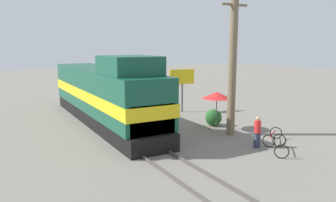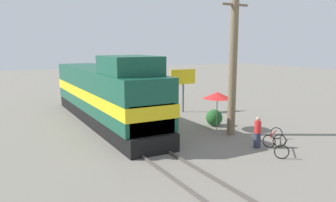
{
  "view_description": "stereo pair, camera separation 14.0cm",
  "coord_description": "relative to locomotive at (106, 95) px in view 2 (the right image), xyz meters",
  "views": [
    {
      "loc": [
        -6.92,
        -16.09,
        5.31
      ],
      "look_at": [
        1.2,
        -1.58,
        2.46
      ],
      "focal_mm": 35.0,
      "sensor_mm": 36.0,
      "label": 1
    },
    {
      "loc": [
        -6.79,
        -16.15,
        5.31
      ],
      "look_at": [
        1.2,
        -1.58,
        2.46
      ],
      "focal_mm": 35.0,
      "sensor_mm": 36.0,
      "label": 2
    }
  ],
  "objects": [
    {
      "name": "ground_plane",
      "position": [
        0.0,
        -4.99,
        -2.0
      ],
      "size": [
        120.0,
        120.0,
        0.0
      ],
      "primitive_type": "plane",
      "color": "slate"
    },
    {
      "name": "shrub_cluster",
      "position": [
        6.1,
        -4.01,
        -1.44
      ],
      "size": [
        1.1,
        1.1,
        1.1
      ],
      "primitive_type": "sphere",
      "color": "#236028",
      "rests_on": "ground_plane"
    },
    {
      "name": "rail_near",
      "position": [
        -0.72,
        -4.99,
        -1.92
      ],
      "size": [
        0.08,
        33.41,
        0.15
      ],
      "primitive_type": "cube",
      "color": "#4C4742",
      "rests_on": "ground_plane"
    },
    {
      "name": "utility_pole",
      "position": [
        5.67,
        -6.26,
        2.34
      ],
      "size": [
        1.8,
        0.47,
        8.58
      ],
      "color": "#726047",
      "rests_on": "ground_plane"
    },
    {
      "name": "bicycle",
      "position": [
        6.58,
        -8.72,
        -1.65
      ],
      "size": [
        1.97,
        1.57,
        0.68
      ],
      "rotation": [
        0.0,
        0.0,
        -1.02
      ],
      "color": "black",
      "rests_on": "ground_plane"
    },
    {
      "name": "person_bystander",
      "position": [
        5.21,
        -8.94,
        -1.1
      ],
      "size": [
        0.34,
        0.34,
        1.66
      ],
      "color": "#2D3347",
      "rests_on": "ground_plane"
    },
    {
      "name": "rail_far",
      "position": [
        0.72,
        -4.99,
        -1.92
      ],
      "size": [
        0.08,
        33.41,
        0.15
      ],
      "primitive_type": "cube",
      "color": "#4C4742",
      "rests_on": "ground_plane"
    },
    {
      "name": "vendor_umbrella",
      "position": [
        5.62,
        -4.92,
        0.21
      ],
      "size": [
        1.82,
        1.82,
        2.42
      ],
      "color": "#4C4C4C",
      "rests_on": "ground_plane"
    },
    {
      "name": "locomotive",
      "position": [
        0.0,
        0.0,
        0.0
      ],
      "size": [
        2.92,
        16.1,
        4.72
      ],
      "color": "black",
      "rests_on": "ground_plane"
    },
    {
      "name": "bicycle_spare",
      "position": [
        5.66,
        -10.1,
        -1.64
      ],
      "size": [
        1.84,
        1.86,
        0.69
      ],
      "rotation": [
        0.0,
        0.0,
        2.37
      ],
      "color": "black",
      "rests_on": "ground_plane"
    },
    {
      "name": "billboard_sign",
      "position": [
        6.68,
        0.92,
        0.61
      ],
      "size": [
        2.23,
        0.12,
        3.42
      ],
      "color": "#595959",
      "rests_on": "ground_plane"
    }
  ]
}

